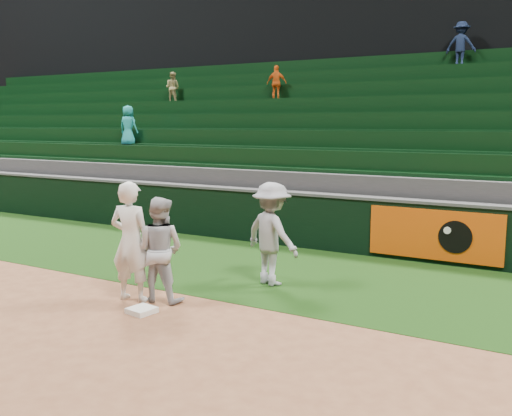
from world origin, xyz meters
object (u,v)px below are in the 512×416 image
at_px(baserunner, 160,249).
at_px(base_coach, 272,234).
at_px(first_baseman, 131,242).
at_px(first_base, 142,310).

distance_m(baserunner, base_coach, 2.00).
relative_size(first_baseman, baserunner, 1.15).
xyz_separation_m(first_baseman, baserunner, (0.40, 0.21, -0.12)).
distance_m(first_baseman, baserunner, 0.47).
height_order(first_base, first_baseman, first_baseman).
xyz_separation_m(first_baseman, base_coach, (1.49, 1.88, -0.05)).
distance_m(first_base, base_coach, 2.62).
height_order(first_base, baserunner, baserunner).
distance_m(first_baseman, base_coach, 2.40).
xyz_separation_m(first_base, base_coach, (0.95, 2.29, 0.86)).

